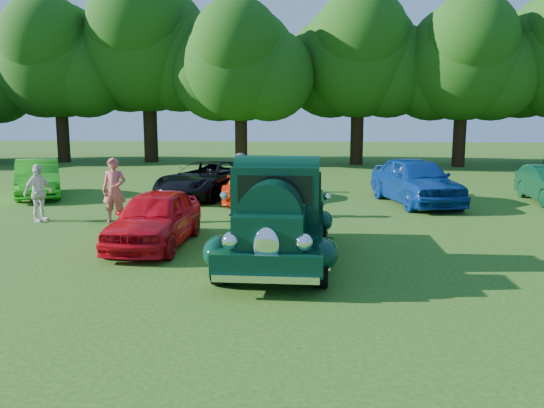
# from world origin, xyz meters

# --- Properties ---
(ground) EXTENTS (120.00, 120.00, 0.00)m
(ground) POSITION_xyz_m (0.00, 0.00, 0.00)
(ground) COLOR #1F4C11
(ground) RESTS_ON ground
(hero_pickup) EXTENTS (2.40, 5.15, 2.01)m
(hero_pickup) POSITION_xyz_m (1.07, 0.36, 0.87)
(hero_pickup) COLOR black
(hero_pickup) RESTS_ON ground
(red_convertible) EXTENTS (1.55, 3.84, 1.31)m
(red_convertible) POSITION_xyz_m (-1.88, 1.41, 0.65)
(red_convertible) COLOR red
(red_convertible) RESTS_ON ground
(back_car_lime) EXTENTS (3.35, 4.49, 1.42)m
(back_car_lime) POSITION_xyz_m (-8.72, 8.67, 0.71)
(back_car_lime) COLOR green
(back_car_lime) RESTS_ON ground
(back_car_black) EXTENTS (3.60, 5.32, 1.35)m
(back_car_black) POSITION_xyz_m (-2.33, 9.15, 0.68)
(back_car_black) COLOR black
(back_car_black) RESTS_ON ground
(back_car_orange) EXTENTS (1.91, 4.54, 1.31)m
(back_car_orange) POSITION_xyz_m (-0.48, 8.63, 0.65)
(back_car_orange) COLOR red
(back_car_orange) RESTS_ON ground
(back_car_blue) EXTENTS (3.01, 5.14, 1.64)m
(back_car_blue) POSITION_xyz_m (5.23, 8.22, 0.82)
(back_car_blue) COLOR navy
(back_car_blue) RESTS_ON ground
(spectator_pink) EXTENTS (0.71, 0.50, 1.84)m
(spectator_pink) POSITION_xyz_m (-3.91, 4.09, 0.92)
(spectator_pink) COLOR #C85253
(spectator_pink) RESTS_ON ground
(spectator_grey) EXTENTS (1.06, 0.89, 1.93)m
(spectator_grey) POSITION_xyz_m (-0.39, 5.16, 0.97)
(spectator_grey) COLOR slate
(spectator_grey) RESTS_ON ground
(spectator_white) EXTENTS (0.70, 1.05, 1.66)m
(spectator_white) POSITION_xyz_m (-6.12, 3.98, 0.83)
(spectator_white) COLOR silver
(spectator_white) RESTS_ON ground
(tree_line) EXTENTS (64.49, 10.57, 11.96)m
(tree_line) POSITION_xyz_m (1.77, 24.40, 6.72)
(tree_line) COLOR black
(tree_line) RESTS_ON ground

